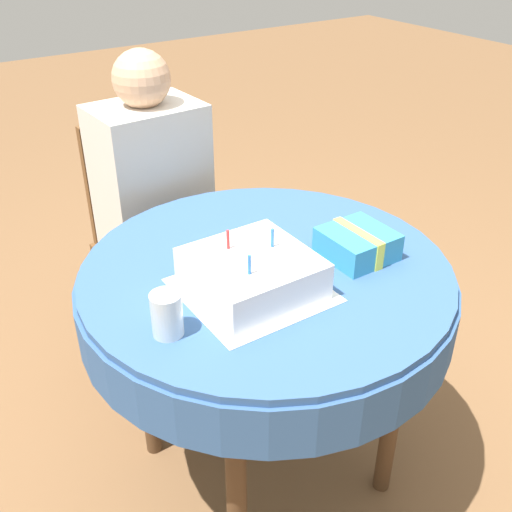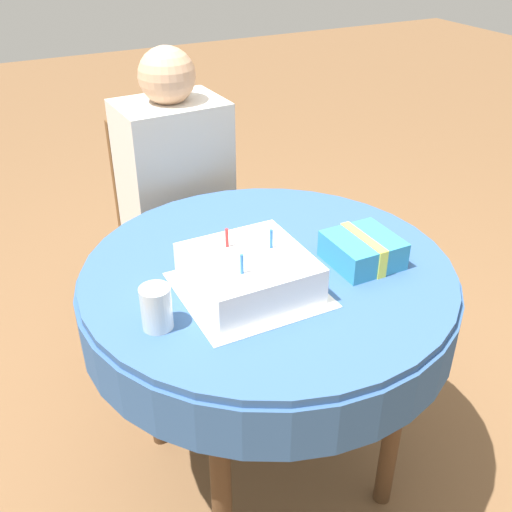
{
  "view_description": "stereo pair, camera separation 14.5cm",
  "coord_description": "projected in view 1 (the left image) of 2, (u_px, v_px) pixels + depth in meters",
  "views": [
    {
      "loc": [
        -0.73,
        -1.06,
        1.56
      ],
      "look_at": [
        -0.04,
        -0.02,
        0.81
      ],
      "focal_mm": 42.0,
      "sensor_mm": 36.0,
      "label": 1
    },
    {
      "loc": [
        -0.61,
        -1.13,
        1.56
      ],
      "look_at": [
        -0.04,
        -0.02,
        0.81
      ],
      "focal_mm": 42.0,
      "sensor_mm": 36.0,
      "label": 2
    }
  ],
  "objects": [
    {
      "name": "ground_plane",
      "position": [
        264.0,
        466.0,
        1.91
      ],
      "size": [
        12.0,
        12.0,
        0.0
      ],
      "primitive_type": "plane",
      "color": "brown"
    },
    {
      "name": "dining_table",
      "position": [
        266.0,
        296.0,
        1.57
      ],
      "size": [
        0.96,
        0.96,
        0.76
      ],
      "color": "#335689",
      "rests_on": "ground_plane"
    },
    {
      "name": "chair",
      "position": [
        149.0,
        236.0,
        2.19
      ],
      "size": [
        0.39,
        0.39,
        0.91
      ],
      "rotation": [
        0.0,
        0.0,
        0.05
      ],
      "color": "brown",
      "rests_on": "ground_plane"
    },
    {
      "name": "person",
      "position": [
        155.0,
        192.0,
        2.02
      ],
      "size": [
        0.36,
        0.36,
        1.17
      ],
      "rotation": [
        0.0,
        0.0,
        0.05
      ],
      "color": "tan",
      "rests_on": "ground_plane"
    },
    {
      "name": "napkin",
      "position": [
        252.0,
        290.0,
        1.43
      ],
      "size": [
        0.32,
        0.32,
        0.0
      ],
      "color": "white",
      "rests_on": "dining_table"
    },
    {
      "name": "birthday_cake",
      "position": [
        252.0,
        273.0,
        1.4
      ],
      "size": [
        0.27,
        0.27,
        0.14
      ],
      "color": "white",
      "rests_on": "dining_table"
    },
    {
      "name": "drinking_glass",
      "position": [
        167.0,
        314.0,
        1.26
      ],
      "size": [
        0.07,
        0.07,
        0.1
      ],
      "color": "silver",
      "rests_on": "dining_table"
    },
    {
      "name": "gift_box",
      "position": [
        357.0,
        244.0,
        1.54
      ],
      "size": [
        0.16,
        0.17,
        0.08
      ],
      "color": "teal",
      "rests_on": "dining_table"
    }
  ]
}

